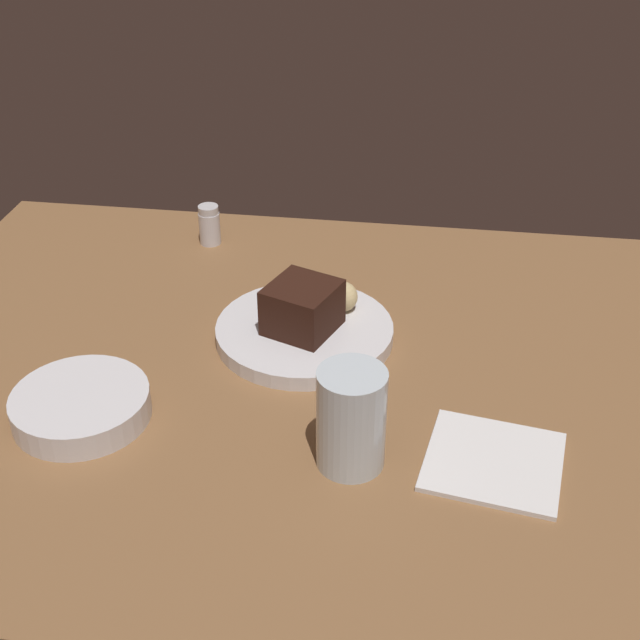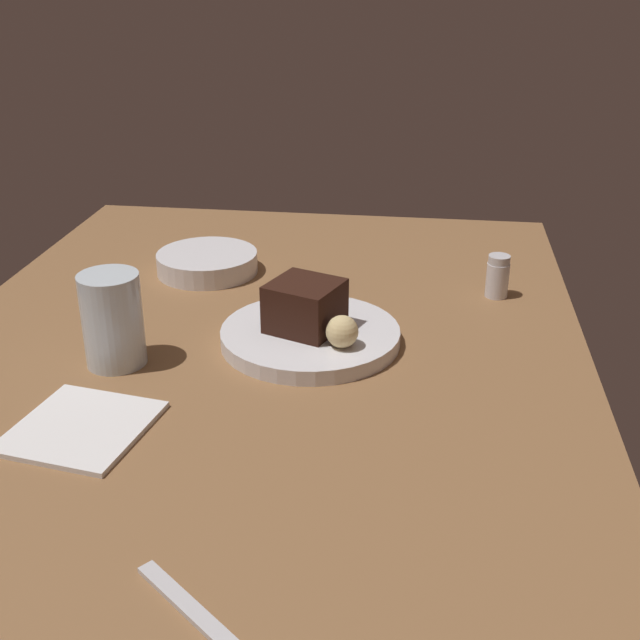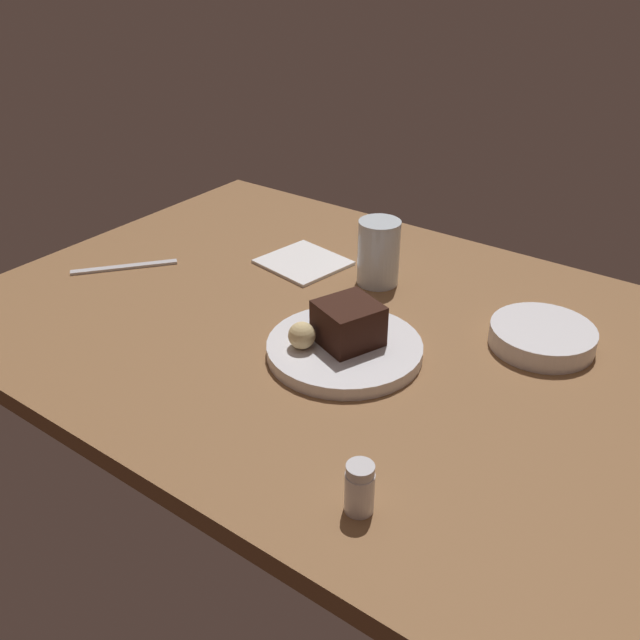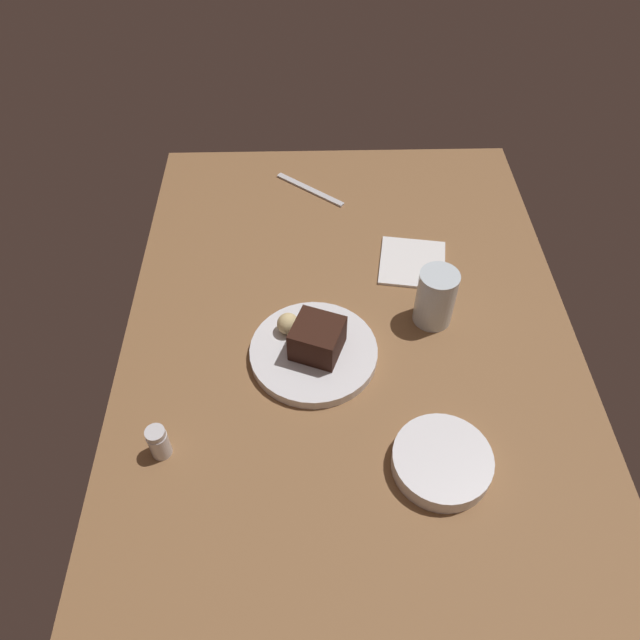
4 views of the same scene
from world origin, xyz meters
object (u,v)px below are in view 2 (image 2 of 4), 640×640
(chocolate_cake_slice, at_px, (305,306))
(salt_shaker, at_px, (498,276))
(dessert_plate, at_px, (310,336))
(folded_napkin, at_px, (82,427))
(water_glass, at_px, (113,320))
(butter_knife, at_px, (215,632))
(bread_roll, at_px, (342,332))
(side_bowl, at_px, (207,262))

(chocolate_cake_slice, bearing_deg, salt_shaker, -53.48)
(dessert_plate, bearing_deg, chocolate_cake_slice, 79.86)
(chocolate_cake_slice, xyz_separation_m, folded_napkin, (-0.24, 0.20, -0.05))
(water_glass, distance_m, folded_napkin, 0.16)
(salt_shaker, height_order, water_glass, water_glass)
(dessert_plate, relative_size, folded_napkin, 1.63)
(dessert_plate, bearing_deg, folded_napkin, 138.52)
(butter_knife, bearing_deg, bread_roll, 123.24)
(salt_shaker, distance_m, water_glass, 0.55)
(water_glass, xyz_separation_m, side_bowl, (0.31, -0.03, -0.04))
(salt_shaker, relative_size, water_glass, 0.54)
(water_glass, bearing_deg, butter_knife, -150.70)
(side_bowl, bearing_deg, chocolate_cake_slice, -139.87)
(butter_knife, bearing_deg, dessert_plate, 129.07)
(salt_shaker, bearing_deg, chocolate_cake_slice, 126.52)
(butter_knife, bearing_deg, chocolate_cake_slice, 129.86)
(side_bowl, distance_m, butter_knife, 0.74)
(chocolate_cake_slice, distance_m, side_bowl, 0.29)
(side_bowl, bearing_deg, dessert_plate, -139.02)
(butter_knife, xyz_separation_m, folded_napkin, (0.25, 0.21, 0.00))
(dessert_plate, height_order, butter_knife, dessert_plate)
(chocolate_cake_slice, distance_m, butter_knife, 0.49)
(water_glass, height_order, folded_napkin, water_glass)
(water_glass, relative_size, side_bowl, 0.74)
(chocolate_cake_slice, height_order, water_glass, water_glass)
(dessert_plate, distance_m, butter_knife, 0.49)
(dessert_plate, height_order, chocolate_cake_slice, chocolate_cake_slice)
(salt_shaker, xyz_separation_m, side_bowl, (0.04, 0.44, -0.01))
(chocolate_cake_slice, relative_size, bread_roll, 2.08)
(bread_roll, bearing_deg, salt_shaker, -40.81)
(salt_shaker, bearing_deg, butter_knife, 160.09)
(bread_roll, bearing_deg, water_glass, 98.69)
(bread_roll, xyz_separation_m, folded_napkin, (-0.19, 0.25, -0.04))
(water_glass, height_order, butter_knife, water_glass)
(salt_shaker, height_order, folded_napkin, salt_shaker)
(chocolate_cake_slice, xyz_separation_m, butter_knife, (-0.49, -0.01, -0.05))
(salt_shaker, bearing_deg, side_bowl, 85.25)
(chocolate_cake_slice, xyz_separation_m, salt_shaker, (0.19, -0.25, -0.02))
(chocolate_cake_slice, distance_m, bread_roll, 0.07)
(salt_shaker, height_order, side_bowl, salt_shaker)
(dessert_plate, relative_size, water_glass, 1.99)
(water_glass, height_order, side_bowl, water_glass)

